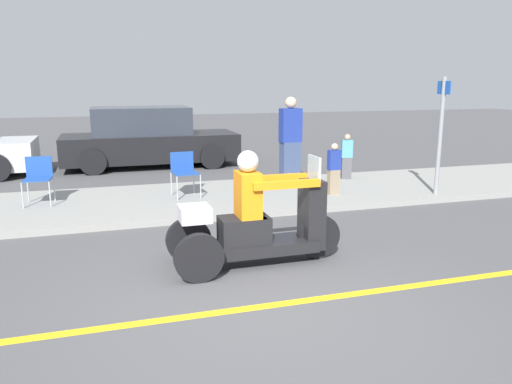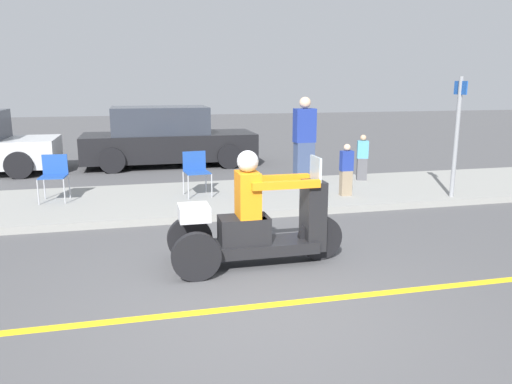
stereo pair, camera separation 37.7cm
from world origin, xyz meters
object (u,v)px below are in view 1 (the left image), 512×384
(spectator_far_back, at_px, (290,142))
(folding_chair_curbside, at_px, (184,169))
(street_sign, at_px, (441,131))
(parked_car_lot_center, at_px, (148,139))
(motorcycle_trike, at_px, (257,225))
(spectator_mid_group, at_px, (334,170))
(folding_chair_set_back, at_px, (38,175))
(spectator_near_curb, at_px, (347,157))

(spectator_far_back, distance_m, folding_chair_curbside, 2.43)
(street_sign, bearing_deg, parked_car_lot_center, 131.27)
(motorcycle_trike, distance_m, spectator_far_back, 4.60)
(spectator_mid_group, xyz_separation_m, folding_chair_set_back, (-5.28, 0.87, 0.03))
(spectator_near_curb, bearing_deg, spectator_far_back, -177.33)
(spectator_near_curb, distance_m, folding_chair_set_back, 6.25)
(folding_chair_curbside, bearing_deg, spectator_mid_group, -14.32)
(spectator_near_curb, bearing_deg, folding_chair_set_back, -175.87)
(folding_chair_set_back, bearing_deg, spectator_mid_group, -9.36)
(motorcycle_trike, relative_size, spectator_far_back, 1.21)
(spectator_near_curb, bearing_deg, street_sign, -63.59)
(spectator_far_back, relative_size, spectator_near_curb, 1.82)
(spectator_near_curb, relative_size, street_sign, 0.45)
(spectator_near_curb, distance_m, street_sign, 2.23)
(folding_chair_set_back, bearing_deg, street_sign, -11.36)
(spectator_mid_group, xyz_separation_m, street_sign, (1.89, -0.57, 0.73))
(folding_chair_set_back, relative_size, folding_chair_curbside, 1.00)
(spectator_near_curb, xyz_separation_m, folding_chair_curbside, (-3.69, -0.62, 0.03))
(spectator_far_back, relative_size, folding_chair_set_back, 2.20)
(spectator_mid_group, relative_size, folding_chair_curbside, 1.19)
(spectator_mid_group, bearing_deg, spectator_near_curb, 54.24)
(motorcycle_trike, height_order, street_sign, street_sign)
(motorcycle_trike, bearing_deg, parked_car_lot_center, 94.33)
(spectator_mid_group, height_order, parked_car_lot_center, parked_car_lot_center)
(motorcycle_trike, relative_size, parked_car_lot_center, 0.48)
(spectator_mid_group, distance_m, street_sign, 2.10)
(parked_car_lot_center, bearing_deg, folding_chair_curbside, -86.40)
(parked_car_lot_center, xyz_separation_m, street_sign, (4.90, -5.59, 0.58))
(folding_chair_curbside, relative_size, parked_car_lot_center, 0.18)
(spectator_far_back, xyz_separation_m, spectator_near_curb, (1.36, 0.06, -0.39))
(motorcycle_trike, xyz_separation_m, spectator_near_curb, (3.37, 4.17, 0.09))
(motorcycle_trike, distance_m, spectator_near_curb, 5.36)
(folding_chair_curbside, height_order, parked_car_lot_center, parked_car_lot_center)
(motorcycle_trike, height_order, folding_chair_curbside, motorcycle_trike)
(motorcycle_trike, distance_m, street_sign, 4.94)
(spectator_far_back, relative_size, street_sign, 0.82)
(parked_car_lot_center, distance_m, street_sign, 7.46)
(spectator_far_back, height_order, folding_chair_set_back, spectator_far_back)
(spectator_mid_group, height_order, spectator_far_back, spectator_far_back)
(motorcycle_trike, height_order, folding_chair_set_back, motorcycle_trike)
(motorcycle_trike, bearing_deg, spectator_far_back, 63.92)
(spectator_far_back, bearing_deg, folding_chair_curbside, -166.61)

